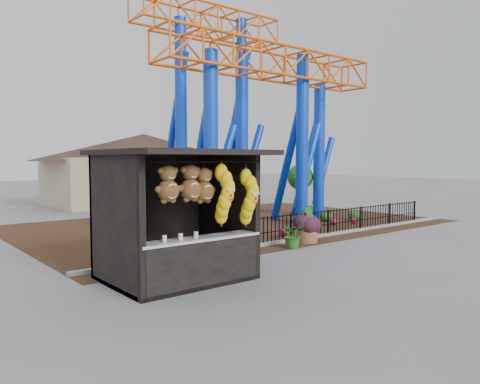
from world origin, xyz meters
TOP-DOWN VIEW (x-y plane):
  - ground at (0.00, 0.00)m, footprint 120.00×120.00m
  - mulch_bed at (4.00, 8.00)m, footprint 18.00×12.00m
  - curb at (4.00, 3.00)m, footprint 18.00×0.18m
  - prize_booth at (-3.00, 0.89)m, footprint 3.50×3.40m
  - picket_fence at (4.90, 3.00)m, footprint 12.20×0.06m
  - roller_coaster at (5.12, 8.23)m, footprint 11.00×6.37m
  - terracotta_planter at (3.15, 2.56)m, footprint 0.95×0.95m
  - planter_foliage at (3.15, 2.56)m, footprint 0.70×0.70m
  - potted_plant at (2.00, 2.13)m, footprint 0.85×0.75m
  - landscaping at (5.00, 5.75)m, footprint 8.42×4.17m
  - pavilion at (6.00, 20.00)m, footprint 15.00×15.00m

SIDE VIEW (x-z plane):
  - ground at x=0.00m, z-range 0.00..0.00m
  - mulch_bed at x=4.00m, z-range 0.00..0.02m
  - curb at x=4.00m, z-range 0.00..0.12m
  - terracotta_planter at x=3.15m, z-range 0.00..0.55m
  - landscaping at x=5.00m, z-range -0.05..0.65m
  - potted_plant at x=2.00m, z-range 0.00..0.90m
  - picket_fence at x=4.90m, z-range 0.00..1.00m
  - planter_foliage at x=3.15m, z-range 0.55..1.19m
  - prize_booth at x=-3.00m, z-range -0.02..3.10m
  - pavilion at x=6.00m, z-range 0.67..5.47m
  - roller_coaster at x=5.12m, z-range 1.03..11.85m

